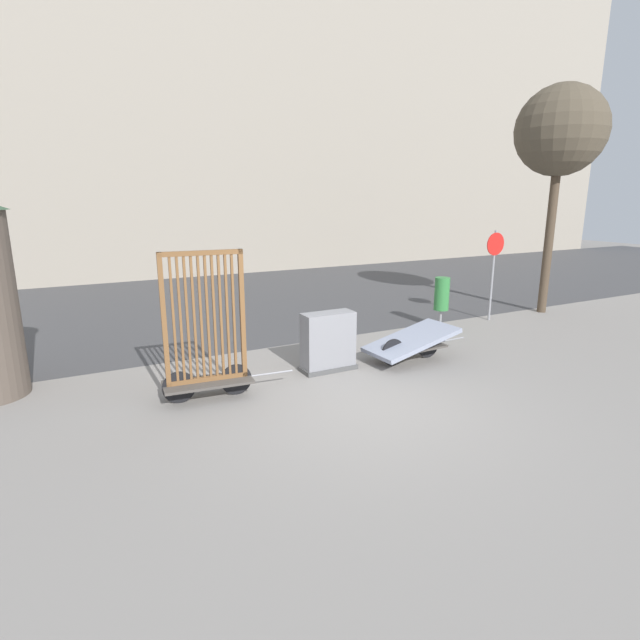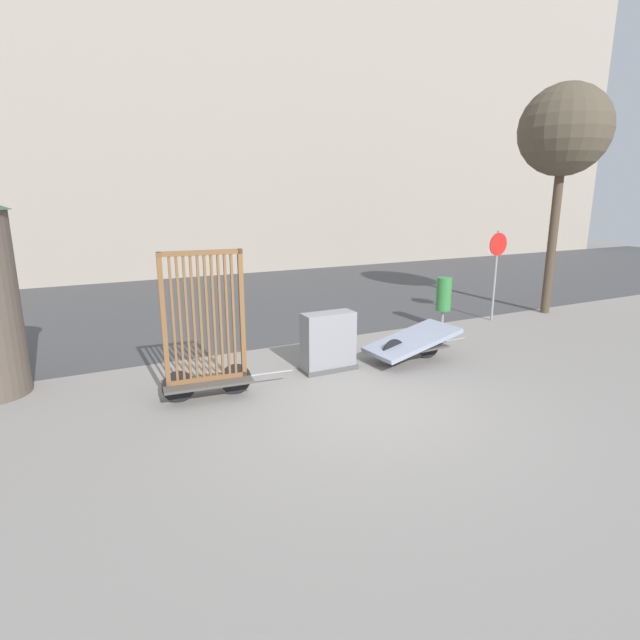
# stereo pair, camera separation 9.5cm
# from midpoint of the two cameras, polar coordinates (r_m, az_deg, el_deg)

# --- Properties ---
(ground_plane) EXTENTS (60.00, 60.00, 0.00)m
(ground_plane) POSITION_cam_midpoint_polar(r_m,az_deg,el_deg) (7.51, 4.68, -9.91)
(ground_plane) COLOR gray
(road_strip) EXTENTS (56.00, 10.06, 0.01)m
(road_strip) POSITION_cam_midpoint_polar(r_m,az_deg,el_deg) (15.04, -12.84, 1.97)
(road_strip) COLOR #424244
(road_strip) RESTS_ON ground_plane
(building_facade) EXTENTS (48.00, 4.00, 15.32)m
(building_facade) POSITION_cam_midpoint_polar(r_m,az_deg,el_deg) (22.10, -19.32, 25.30)
(building_facade) COLOR #9E9384
(building_facade) RESTS_ON ground_plane
(bike_cart_with_bedframe) EXTENTS (2.05, 0.69, 2.28)m
(bike_cart_with_bedframe) POSITION_cam_midpoint_polar(r_m,az_deg,el_deg) (7.71, -13.20, -2.89)
(bike_cart_with_bedframe) COLOR #4C4742
(bike_cart_with_bedframe) RESTS_ON ground_plane
(bike_cart_with_mattress) EXTENTS (2.23, 1.00, 0.64)m
(bike_cart_with_mattress) POSITION_cam_midpoint_polar(r_m,az_deg,el_deg) (9.52, 10.13, -2.49)
(bike_cart_with_mattress) COLOR #4C4742
(bike_cart_with_mattress) RESTS_ON ground_plane
(utility_cabinet) EXTENTS (1.00, 0.45, 1.05)m
(utility_cabinet) POSITION_cam_midpoint_polar(r_m,az_deg,el_deg) (8.87, 0.62, -2.74)
(utility_cabinet) COLOR #4C4C4C
(utility_cabinet) RESTS_ON ground_plane
(trash_bin) EXTENTS (0.35, 0.35, 1.20)m
(trash_bin) POSITION_cam_midpoint_polar(r_m,az_deg,el_deg) (12.05, 13.53, 2.88)
(trash_bin) COLOR gray
(trash_bin) RESTS_ON ground_plane
(sign_post) EXTENTS (0.55, 0.06, 2.23)m
(sign_post) POSITION_cam_midpoint_polar(r_m,az_deg,el_deg) (13.04, 19.04, 6.25)
(sign_post) COLOR gray
(sign_post) RESTS_ON ground_plane
(street_tree) EXTENTS (2.22, 2.22, 5.74)m
(street_tree) POSITION_cam_midpoint_polar(r_m,az_deg,el_deg) (14.51, 25.63, 18.77)
(street_tree) COLOR #4C3D2D
(street_tree) RESTS_ON ground_plane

